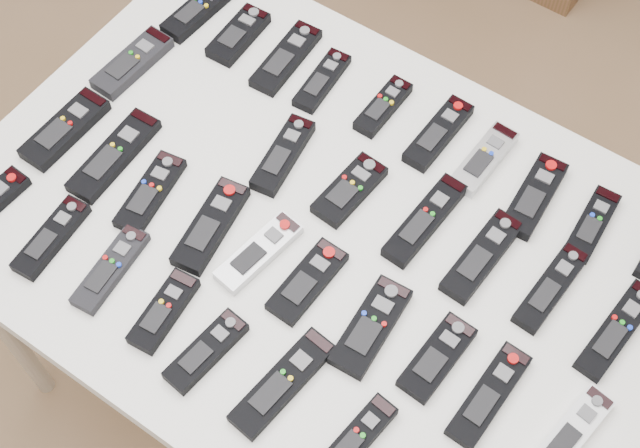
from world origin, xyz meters
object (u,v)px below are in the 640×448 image
Objects in this scene: remote_2 at (286,58)px; remote_17 at (65,129)px; remote_0 at (198,10)px; remote_25 at (489,395)px; remote_14 at (482,256)px; remote_19 at (150,193)px; remote_7 at (534,196)px; remote_33 at (356,439)px; remote_21 at (259,252)px; remote_13 at (425,220)px; remote_16 at (617,330)px; remote_29 at (111,269)px; remote_32 at (283,383)px; remote_18 at (114,155)px; remote_28 at (51,237)px; remote_12 at (349,190)px; remote_11 at (283,155)px; remote_26 at (571,433)px; remote_1 at (238,35)px; remote_23 at (371,327)px; remote_30 at (164,311)px; remote_4 at (383,107)px; remote_10 at (132,63)px; table at (320,246)px; remote_20 at (211,225)px; remote_3 at (322,81)px; remote_31 at (206,351)px; remote_6 at (484,159)px; remote_15 at (551,288)px; remote_5 at (438,133)px; remote_24 at (437,357)px.

remote_17 is (-0.23, -0.37, 0.00)m from remote_2.
remote_25 is at bearing -19.98° from remote_0.
remote_14 reaches higher than remote_19.
remote_7 and remote_33 have the same top height.
remote_14 is (-0.02, -0.16, 0.00)m from remote_7.
remote_21 is (0.21, -0.38, 0.00)m from remote_2.
remote_16 is at bearing 3.27° from remote_13.
remote_29 and remote_32 have the same top height.
remote_13 reaches higher than remote_18.
remote_12 is at bearing 40.31° from remote_28.
remote_19 is at bearing -3.67° from remote_17.
remote_17 reaches higher than remote_18.
remote_28 is at bearing -130.46° from remote_11.
remote_26 is at bearing -2.16° from remote_18.
remote_25 is at bearing -28.14° from remote_1.
remote_18 is (-0.53, -0.20, -0.00)m from remote_13.
remote_17 is at bearing -178.21° from remote_25.
remote_23 is 1.20× the size of remote_30.
remote_4 is 0.97× the size of remote_30.
remote_33 reaches higher than remote_29.
remote_10 reaches higher than remote_28.
table is 6.33× the size of remote_32.
remote_13 is 0.37m from remote_20.
remote_21 is (0.08, -0.19, -0.00)m from remote_11.
table is 0.33m from remote_3.
remote_7 is 0.54m from remote_33.
remote_2 and remote_26 have the same top height.
remote_17 is 1.12× the size of remote_28.
remote_0 is 1.14× the size of remote_12.
remote_29 is at bearing -173.52° from remote_32.
remote_1 is 0.67m from remote_31.
remote_14 is at bearing -59.25° from remote_6.
remote_11 is 0.93× the size of remote_17.
remote_11 is at bearing -58.80° from remote_2.
remote_23 is (-0.21, -0.23, 0.00)m from remote_15.
remote_13 is 1.30× the size of remote_31.
remote_7 is (0.21, -0.02, 0.00)m from remote_5.
remote_25 is (0.78, -0.01, -0.00)m from remote_18.
remote_15 and remote_26 have the same top height.
remote_2 is at bearing 171.35° from remote_3.
remote_25 reaches higher than table.
remote_24 is at bearing -51.15° from remote_13.
remote_12 reaches higher than remote_21.
remote_13 is 0.48m from remote_19.
remote_17 is 0.35m from remote_20.
remote_19 is at bearing -78.28° from remote_1.
remote_16 is 0.95× the size of remote_18.
remote_14 is at bearing -170.29° from remote_15.
remote_10 is 0.95× the size of remote_14.
remote_13 is at bearing 161.11° from remote_26.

